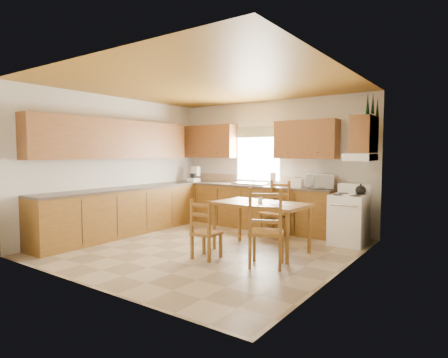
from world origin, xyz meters
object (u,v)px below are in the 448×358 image
Objects in this scene: chair_near_right at (267,227)px; chair_far_right at (275,209)px; chair_far_left at (279,213)px; dining_table at (261,227)px; microwave at (320,181)px; chair_near_left at (206,229)px; stove at (349,220)px.

chair_near_right is 1.05× the size of chair_far_right.
chair_far_right is (-0.01, -0.18, 0.09)m from chair_far_left.
dining_table is at bearing -76.02° from chair_far_left.
microwave is at bearing 79.40° from dining_table.
microwave is 1.76m from dining_table.
chair_far_right is at bearing -96.91° from chair_near_left.
chair_near_left is at bearing -128.86° from microwave.
stove is at bearing 3.46° from chair_far_left.
microwave reaches higher than chair_near_left.
stove is 1.62m from dining_table.
dining_table is at bearing -120.01° from chair_near_left.
chair_near_left is 1.03× the size of chair_far_left.
microwave is 0.42× the size of chair_near_right.
chair_near_left is 0.96m from chair_near_right.
chair_near_right reaches higher than chair_far_left.
chair_far_left is (0.18, 2.04, -0.01)m from chair_near_left.
chair_near_right is (0.10, -2.25, -0.50)m from microwave.
chair_far_right reaches higher than dining_table.
chair_near_right is at bearing -60.15° from chair_far_right.
chair_far_left reaches higher than dining_table.
stove is 0.76× the size of chair_near_right.
chair_far_left reaches higher than stove.
dining_table is at bearing -68.86° from chair_far_right.
microwave is 2.64m from chair_near_left.
chair_near_left is (-0.46, -0.84, 0.05)m from dining_table.
chair_near_left is 0.80× the size of chair_near_right.
chair_near_right is (-0.56, -1.92, 0.13)m from stove.
chair_near_left is 1.87m from chair_far_right.
chair_near_right reaches higher than chair_near_left.
dining_table is at bearing -123.25° from microwave.
microwave reaches higher than chair_near_right.
chair_near_left is 2.05m from chair_far_left.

